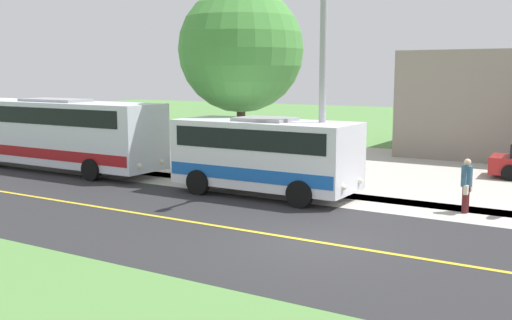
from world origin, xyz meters
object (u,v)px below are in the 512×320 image
object	(u,v)px
pedestrian_with_bags	(467,184)
street_light_pole	(321,73)
tree_curbside	(241,50)
shuttle_bus_front	(265,152)
transit_bus_rear	(57,131)

from	to	relation	value
pedestrian_with_bags	street_light_pole	distance (m)	5.86
street_light_pole	tree_curbside	xyz separation A→B (m)	(-2.53, -4.82, 0.93)
shuttle_bus_front	street_light_pole	size ratio (longest dim) A/B	0.85
shuttle_bus_front	pedestrian_with_bags	distance (m)	6.81
transit_bus_rear	pedestrian_with_bags	size ratio (longest dim) A/B	6.45
transit_bus_rear	street_light_pole	distance (m)	12.96
pedestrian_with_bags	tree_curbside	xyz separation A→B (m)	(-2.00, -9.57, 4.33)
shuttle_bus_front	street_light_pole	distance (m)	3.43
shuttle_bus_front	tree_curbside	bearing A→B (deg)	-134.87
street_light_pole	tree_curbside	distance (m)	5.52
shuttle_bus_front	tree_curbside	distance (m)	5.46
pedestrian_with_bags	street_light_pole	world-z (taller)	street_light_pole
shuttle_bus_front	transit_bus_rear	distance (m)	10.72
street_light_pole	tree_curbside	size ratio (longest dim) A/B	1.00
tree_curbside	street_light_pole	bearing A→B (deg)	62.37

